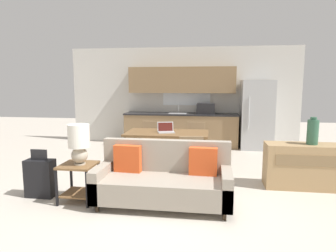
{
  "coord_description": "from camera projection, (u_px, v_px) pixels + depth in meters",
  "views": [
    {
      "loc": [
        0.82,
        -3.8,
        1.72
      ],
      "look_at": [
        0.05,
        1.5,
        0.95
      ],
      "focal_mm": 32.0,
      "sensor_mm": 36.0,
      "label": 1
    }
  ],
  "objects": [
    {
      "name": "ground_plane",
      "position": [
        149.0,
        210.0,
        4.08
      ],
      "size": [
        20.0,
        20.0,
        0.0
      ],
      "primitive_type": "plane",
      "color": "beige"
    },
    {
      "name": "wall_back",
      "position": [
        182.0,
        96.0,
        8.42
      ],
      "size": [
        6.4,
        0.07,
        2.7
      ],
      "color": "silver",
      "rests_on": "ground_plane"
    },
    {
      "name": "kitchen_counter",
      "position": [
        182.0,
        115.0,
        8.2
      ],
      "size": [
        3.08,
        0.65,
        2.15
      ],
      "color": "#8E704C",
      "rests_on": "ground_plane"
    },
    {
      "name": "refrigerator",
      "position": [
        257.0,
        115.0,
        7.81
      ],
      "size": [
        0.81,
        0.74,
        1.79
      ],
      "color": "#B7BABC",
      "rests_on": "ground_plane"
    },
    {
      "name": "dining_table",
      "position": [
        167.0,
        135.0,
        5.97
      ],
      "size": [
        1.63,
        0.9,
        0.75
      ],
      "color": "brown",
      "rests_on": "ground_plane"
    },
    {
      "name": "couch",
      "position": [
        164.0,
        180.0,
        4.28
      ],
      "size": [
        1.9,
        0.8,
        0.89
      ],
      "color": "#3D2D1E",
      "rests_on": "ground_plane"
    },
    {
      "name": "side_table",
      "position": [
        78.0,
        176.0,
        4.36
      ],
      "size": [
        0.49,
        0.49,
        0.56
      ],
      "color": "brown",
      "rests_on": "ground_plane"
    },
    {
      "name": "table_lamp",
      "position": [
        79.0,
        142.0,
        4.27
      ],
      "size": [
        0.3,
        0.3,
        0.58
      ],
      "color": "#B2A893",
      "rests_on": "side_table"
    },
    {
      "name": "credenza",
      "position": [
        303.0,
        166.0,
        4.92
      ],
      "size": [
        1.21,
        0.46,
        0.73
      ],
      "color": "tan",
      "rests_on": "ground_plane"
    },
    {
      "name": "vase",
      "position": [
        313.0,
        132.0,
        4.83
      ],
      "size": [
        0.18,
        0.18,
        0.45
      ],
      "color": "#336047",
      "rests_on": "credenza"
    },
    {
      "name": "dining_chair_near_right",
      "position": [
        191.0,
        156.0,
        5.11
      ],
      "size": [
        0.47,
        0.47,
        0.85
      ],
      "rotation": [
        0.0,
        0.0,
        3.28
      ],
      "color": "#997A56",
      "rests_on": "ground_plane"
    },
    {
      "name": "dining_chair_far_right",
      "position": [
        195.0,
        139.0,
        6.67
      ],
      "size": [
        0.44,
        0.44,
        0.85
      ],
      "rotation": [
        0.0,
        0.0,
        -0.05
      ],
      "color": "#997A56",
      "rests_on": "ground_plane"
    },
    {
      "name": "dining_chair_far_left",
      "position": [
        150.0,
        138.0,
        6.84
      ],
      "size": [
        0.45,
        0.45,
        0.85
      ],
      "rotation": [
        0.0,
        0.0,
        -0.07
      ],
      "color": "#997A56",
      "rests_on": "ground_plane"
    },
    {
      "name": "laptop",
      "position": [
        166.0,
        130.0,
        5.94
      ],
      "size": [
        0.38,
        0.34,
        0.2
      ],
      "rotation": [
        0.0,
        0.0,
        0.29
      ],
      "color": "#B7BABC",
      "rests_on": "dining_table"
    },
    {
      "name": "suitcase",
      "position": [
        40.0,
        178.0,
        4.55
      ],
      "size": [
        0.43,
        0.22,
        0.73
      ],
      "color": "black",
      "rests_on": "ground_plane"
    }
  ]
}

